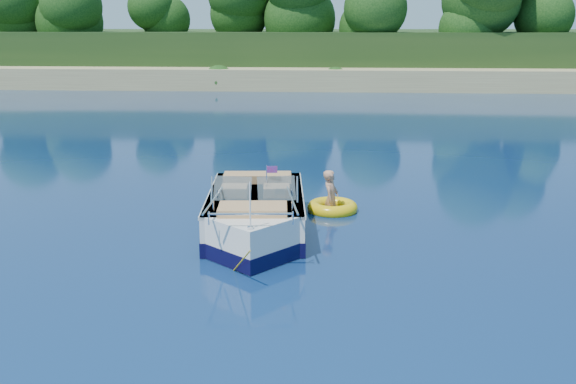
% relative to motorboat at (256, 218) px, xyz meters
% --- Properties ---
extents(ground, '(160.00, 160.00, 0.00)m').
position_rel_motorboat_xyz_m(ground, '(-0.48, -2.63, -0.38)').
color(ground, '#09153F').
rests_on(ground, ground).
extents(shoreline, '(170.00, 59.00, 6.00)m').
position_rel_motorboat_xyz_m(shoreline, '(-0.48, 61.14, 0.60)').
color(shoreline, '#8F7F53').
rests_on(shoreline, ground).
extents(treeline, '(150.00, 7.12, 8.19)m').
position_rel_motorboat_xyz_m(treeline, '(-0.44, 38.39, 5.17)').
color(treeline, black).
rests_on(treeline, ground).
extents(motorboat, '(2.41, 5.87, 1.96)m').
position_rel_motorboat_xyz_m(motorboat, '(0.00, 0.00, 0.00)').
color(motorboat, white).
rests_on(motorboat, ground).
extents(tow_tube, '(1.41, 1.41, 0.33)m').
position_rel_motorboat_xyz_m(tow_tube, '(1.68, 1.96, -0.29)').
color(tow_tube, yellow).
rests_on(tow_tube, ground).
extents(boy, '(0.53, 0.86, 1.57)m').
position_rel_motorboat_xyz_m(boy, '(1.65, 1.88, -0.38)').
color(boy, tan).
rests_on(boy, ground).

